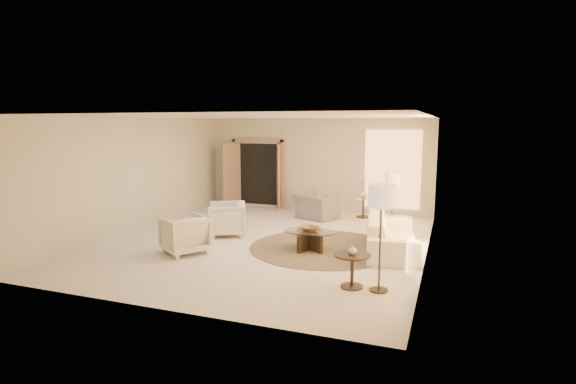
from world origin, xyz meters
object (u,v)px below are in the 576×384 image
(floor_lamp_near, at_px, (393,182))
(side_vase, at_px, (364,193))
(coffee_table, at_px, (309,238))
(floor_lamp_far, at_px, (381,201))
(bowl, at_px, (310,229))
(accent_chair, at_px, (316,202))
(side_table, at_px, (363,205))
(sofa, at_px, (392,233))
(armchair_right, at_px, (185,233))
(end_table, at_px, (352,265))
(armchair_left, at_px, (227,217))
(end_vase, at_px, (353,250))

(floor_lamp_near, height_order, side_vase, floor_lamp_near)
(coffee_table, height_order, floor_lamp_far, floor_lamp_far)
(coffee_table, xyz_separation_m, bowl, (0.00, 0.00, 0.20))
(accent_chair, height_order, coffee_table, accent_chair)
(floor_lamp_near, xyz_separation_m, floor_lamp_far, (0.28, -3.70, 0.16))
(accent_chair, relative_size, side_table, 1.86)
(side_table, bearing_deg, sofa, -69.36)
(armchair_right, relative_size, floor_lamp_far, 0.50)
(end_table, height_order, floor_lamp_near, floor_lamp_near)
(armchair_left, distance_m, floor_lamp_near, 4.02)
(coffee_table, relative_size, end_table, 2.39)
(side_table, bearing_deg, end_vase, -81.12)
(armchair_right, distance_m, end_vase, 3.75)
(floor_lamp_far, height_order, side_vase, floor_lamp_far)
(floor_lamp_near, relative_size, bowl, 4.02)
(floor_lamp_far, distance_m, end_vase, 0.94)
(coffee_table, bearing_deg, armchair_right, -154.83)
(armchair_left, xyz_separation_m, coffee_table, (2.23, -0.52, -0.18))
(end_table, relative_size, side_vase, 2.46)
(sofa, xyz_separation_m, armchair_left, (-3.87, -0.02, 0.07))
(armchair_left, relative_size, end_vase, 5.56)
(floor_lamp_far, bearing_deg, accent_chair, 116.89)
(end_vase, xyz_separation_m, side_vase, (-0.87, 5.59, 0.05))
(side_vase, bearing_deg, side_table, 0.00)
(armchair_left, relative_size, coffee_table, 0.62)
(coffee_table, distance_m, side_vase, 3.76)
(side_table, distance_m, floor_lamp_far, 5.86)
(floor_lamp_far, height_order, end_vase, floor_lamp_far)
(floor_lamp_near, bearing_deg, accent_chair, 150.63)
(armchair_left, relative_size, floor_lamp_near, 0.57)
(coffee_table, height_order, end_table, end_table)
(floor_lamp_near, distance_m, floor_lamp_far, 3.71)
(armchair_left, distance_m, accent_chair, 2.94)
(armchair_left, distance_m, floor_lamp_far, 4.77)
(end_table, bearing_deg, accent_chair, 112.76)
(end_table, distance_m, floor_lamp_far, 1.17)
(end_table, bearing_deg, coffee_table, 124.99)
(side_table, height_order, floor_lamp_far, floor_lamp_far)
(coffee_table, height_order, floor_lamp_near, floor_lamp_near)
(sofa, height_order, coffee_table, sofa)
(floor_lamp_near, bearing_deg, end_table, -92.52)
(side_vase, bearing_deg, coffee_table, -96.82)
(end_vase, bearing_deg, bowl, 124.99)
(end_table, relative_size, side_table, 1.03)
(floor_lamp_near, bearing_deg, armchair_left, -160.89)
(accent_chair, height_order, end_vase, accent_chair)
(sofa, height_order, floor_lamp_far, floor_lamp_far)
(side_table, xyz_separation_m, bowl, (-0.44, -3.71, 0.11))
(bowl, relative_size, side_vase, 1.58)
(end_table, bearing_deg, armchair_right, 168.06)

